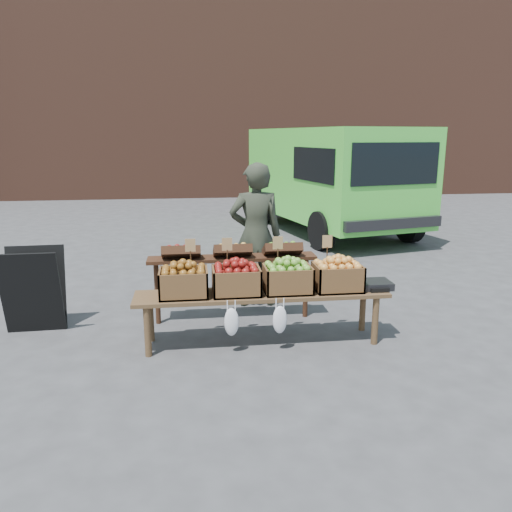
{
  "coord_description": "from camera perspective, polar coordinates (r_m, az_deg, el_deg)",
  "views": [
    {
      "loc": [
        -1.74,
        -5.02,
        2.2
      ],
      "look_at": [
        -1.02,
        0.51,
        0.85
      ],
      "focal_mm": 35.0,
      "sensor_mm": 36.0,
      "label": 1
    }
  ],
  "objects": [
    {
      "name": "crate_green_apples",
      "position": [
        5.47,
        9.3,
        -2.39
      ],
      "size": [
        0.5,
        0.4,
        0.28
      ],
      "primitive_type": null,
      "color": "gold",
      "rests_on": "display_bench"
    },
    {
      "name": "crate_russet_pears",
      "position": [
        5.26,
        -2.27,
        -2.85
      ],
      "size": [
        0.5,
        0.4,
        0.28
      ],
      "primitive_type": null,
      "color": "#6C0800",
      "rests_on": "display_bench"
    },
    {
      "name": "delivery_van",
      "position": [
        11.68,
        8.43,
        8.45
      ],
      "size": [
        3.51,
        5.65,
        2.35
      ],
      "primitive_type": null,
      "rotation": [
        0.0,
        0.0,
        0.22
      ],
      "color": "#4ED841",
      "rests_on": "ground"
    },
    {
      "name": "display_bench",
      "position": [
        5.43,
        0.69,
        -7.05
      ],
      "size": [
        2.7,
        0.56,
        0.57
      ],
      "primitive_type": null,
      "color": "brown",
      "rests_on": "ground"
    },
    {
      "name": "crate_golden_apples",
      "position": [
        5.24,
        -8.27,
        -3.04
      ],
      "size": [
        0.5,
        0.4,
        0.28
      ],
      "primitive_type": null,
      "color": "#925818",
      "rests_on": "display_bench"
    },
    {
      "name": "brick_building",
      "position": [
        20.29,
        -2.61,
        21.55
      ],
      "size": [
        24.0,
        4.0,
        10.0
      ],
      "primitive_type": "cube",
      "color": "brown",
      "rests_on": "ground"
    },
    {
      "name": "crate_red_apples",
      "position": [
        5.34,
        3.63,
        -2.63
      ],
      "size": [
        0.5,
        0.4,
        0.28
      ],
      "primitive_type": null,
      "color": "#58912C",
      "rests_on": "display_bench"
    },
    {
      "name": "back_table",
      "position": [
        6.01,
        -2.68,
        -2.64
      ],
      "size": [
        2.1,
        0.44,
        1.04
      ],
      "primitive_type": null,
      "color": "#351D11",
      "rests_on": "ground"
    },
    {
      "name": "ground",
      "position": [
        5.75,
        10.92,
        -9.13
      ],
      "size": [
        80.0,
        80.0,
        0.0
      ],
      "primitive_type": "plane",
      "color": "#444446"
    },
    {
      "name": "weighing_scale",
      "position": [
        5.63,
        13.42,
        -3.18
      ],
      "size": [
        0.34,
        0.3,
        0.08
      ],
      "primitive_type": "cube",
      "color": "black",
      "rests_on": "display_bench"
    },
    {
      "name": "chalkboard_sign",
      "position": [
        6.22,
        -24.07,
        -3.55
      ],
      "size": [
        0.66,
        0.38,
        0.98
      ],
      "primitive_type": null,
      "rotation": [
        0.0,
        0.0,
        0.03
      ],
      "color": "black",
      "rests_on": "ground"
    },
    {
      "name": "vendor",
      "position": [
        6.47,
        -0.04,
        2.36
      ],
      "size": [
        0.69,
        0.45,
        1.88
      ],
      "primitive_type": "imported",
      "rotation": [
        0.0,
        0.0,
        3.14
      ],
      "color": "#2D3326",
      "rests_on": "ground"
    }
  ]
}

